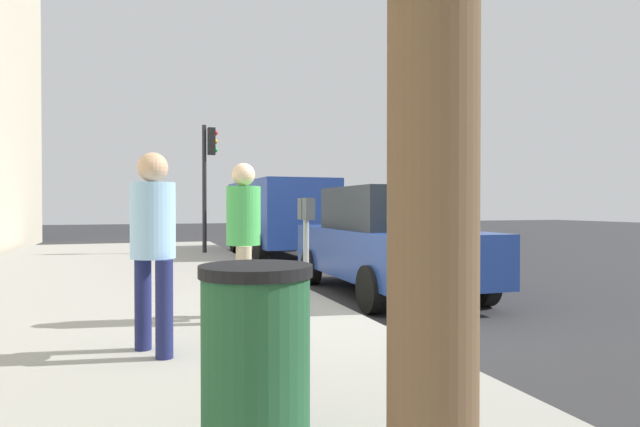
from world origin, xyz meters
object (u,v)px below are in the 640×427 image
at_px(parked_van_far, 278,213).
at_px(traffic_signal, 208,167).
at_px(parking_meter, 306,231).
at_px(parked_sedan_near, 388,241).
at_px(pedestrian_bystander, 153,235).
at_px(pedestrian_at_meter, 244,226).
at_px(trash_bin, 256,362).

relative_size(parked_van_far, traffic_signal, 1.45).
xyz_separation_m(parking_meter, parked_sedan_near, (1.85, -1.99, -0.27)).
bearing_deg(parking_meter, pedestrian_bystander, 123.62).
height_order(pedestrian_at_meter, traffic_signal, traffic_signal).
bearing_deg(parked_sedan_near, parking_meter, 132.92).
bearing_deg(pedestrian_bystander, traffic_signal, 54.41).
relative_size(pedestrian_at_meter, pedestrian_bystander, 1.01).
bearing_deg(pedestrian_bystander, parking_meter, 7.71).
distance_m(parked_sedan_near, traffic_signal, 7.86).
bearing_deg(traffic_signal, pedestrian_bystander, 170.32).
xyz_separation_m(pedestrian_at_meter, pedestrian_bystander, (-1.20, 1.04, -0.02)).
xyz_separation_m(parked_sedan_near, traffic_signal, (7.41, 2.00, 1.68)).
height_order(parking_meter, trash_bin, parking_meter).
relative_size(parked_van_far, trash_bin, 5.18).
height_order(pedestrian_bystander, parked_sedan_near, pedestrian_bystander).
bearing_deg(parked_van_far, trash_bin, 165.06).
relative_size(traffic_signal, trash_bin, 3.56).
relative_size(pedestrian_bystander, traffic_signal, 0.50).
xyz_separation_m(parking_meter, parked_van_far, (9.08, -1.99, 0.09)).
height_order(pedestrian_bystander, trash_bin, pedestrian_bystander).
xyz_separation_m(parking_meter, pedestrian_bystander, (-1.19, 1.79, 0.04)).
height_order(parked_van_far, traffic_signal, traffic_signal).
distance_m(pedestrian_at_meter, trash_bin, 3.56).
distance_m(parking_meter, traffic_signal, 9.37).
bearing_deg(trash_bin, pedestrian_at_meter, -9.74).
distance_m(pedestrian_bystander, trash_bin, 2.37).
relative_size(pedestrian_bystander, parked_sedan_near, 0.40).
xyz_separation_m(pedestrian_bystander, trash_bin, (-2.26, -0.44, -0.55)).
xyz_separation_m(parked_sedan_near, trash_bin, (-5.31, 3.35, -0.24)).
distance_m(pedestrian_at_meter, parked_van_far, 9.48).
bearing_deg(trash_bin, parking_meter, -21.38).
height_order(pedestrian_at_meter, parked_sedan_near, pedestrian_at_meter).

